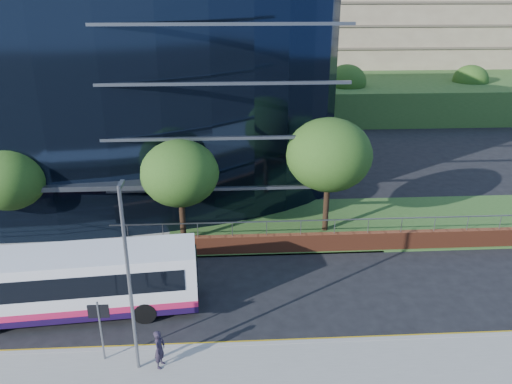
{
  "coord_description": "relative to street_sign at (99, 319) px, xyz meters",
  "views": [
    {
      "loc": [
        9.86,
        -18.71,
        14.47
      ],
      "look_at": [
        11.42,
        8.0,
        3.66
      ],
      "focal_mm": 35.0,
      "sensor_mm": 36.0,
      "label": 1
    }
  ],
  "objects": [
    {
      "name": "retaining_wall",
      "position": [
        15.5,
        8.89,
        -1.54
      ],
      "size": [
        34.0,
        0.4,
        2.11
      ],
      "color": "brown",
      "rests_on": "ground"
    },
    {
      "name": "tree_dist_e",
      "position": [
        19.5,
        41.59,
        2.39
      ],
      "size": [
        4.62,
        4.62,
        6.51
      ],
      "color": "black",
      "rests_on": "ground"
    },
    {
      "name": "grass_verge",
      "position": [
        19.5,
        12.59,
        -2.09
      ],
      "size": [
        36.0,
        8.0,
        0.12
      ],
      "primitive_type": "cube",
      "color": "#2D511E",
      "rests_on": "ground"
    },
    {
      "name": "kerb",
      "position": [
        -4.5,
        0.59,
        -2.07
      ],
      "size": [
        80.0,
        0.25,
        0.16
      ],
      "primitive_type": "cube",
      "color": "gray",
      "rests_on": "ground"
    },
    {
      "name": "street_sign",
      "position": [
        0.0,
        0.0,
        0.0
      ],
      "size": [
        0.85,
        0.09,
        2.8
      ],
      "color": "slate",
      "rests_on": "pavement_near"
    },
    {
      "name": "streetlight_east",
      "position": [
        1.5,
        -0.59,
        2.29
      ],
      "size": [
        0.15,
        0.77,
        8.0
      ],
      "color": "slate",
      "rests_on": "pavement_near"
    },
    {
      "name": "yellow_line_inner",
      "position": [
        -4.5,
        0.94,
        -2.14
      ],
      "size": [
        80.0,
        0.08,
        0.01
      ],
      "primitive_type": "cube",
      "color": "gold",
      "rests_on": "ground"
    },
    {
      "name": "tree_far_c",
      "position": [
        2.5,
        10.59,
        2.39
      ],
      "size": [
        4.62,
        4.62,
        6.51
      ],
      "color": "black",
      "rests_on": "ground"
    },
    {
      "name": "apartment_block",
      "position": [
        27.5,
        58.8,
        8.96
      ],
      "size": [
        60.0,
        42.0,
        30.0
      ],
      "color": "#2D511E",
      "rests_on": "ground"
    },
    {
      "name": "tree_far_b",
      "position": [
        -7.5,
        11.09,
        2.06
      ],
      "size": [
        4.29,
        4.29,
        6.05
      ],
      "color": "black",
      "rests_on": "ground"
    },
    {
      "name": "tree_far_d",
      "position": [
        11.5,
        11.59,
        3.04
      ],
      "size": [
        5.28,
        5.28,
        7.44
      ],
      "color": "black",
      "rests_on": "ground"
    },
    {
      "name": "glass_office",
      "position": [
        -8.5,
        22.44,
        5.85
      ],
      "size": [
        44.0,
        23.1,
        16.0
      ],
      "color": "black",
      "rests_on": "ground"
    },
    {
      "name": "city_bus",
      "position": [
        -2.11,
        3.53,
        -0.44
      ],
      "size": [
        12.11,
        3.73,
        3.23
      ],
      "rotation": [
        0.0,
        0.0,
        0.08
      ],
      "color": "silver",
      "rests_on": "ground"
    },
    {
      "name": "tree_dist_f",
      "position": [
        35.5,
        43.59,
        2.06
      ],
      "size": [
        4.29,
        4.29,
        6.05
      ],
      "color": "black",
      "rests_on": "ground"
    },
    {
      "name": "pedestrian",
      "position": [
        2.41,
        -0.59,
        -1.15
      ],
      "size": [
        0.56,
        0.71,
        1.7
      ],
      "primitive_type": "imported",
      "rotation": [
        0.0,
        0.0,
        1.29
      ],
      "color": "#231C2A",
      "rests_on": "pavement_near"
    },
    {
      "name": "yellow_line_outer",
      "position": [
        -4.5,
        0.79,
        -2.14
      ],
      "size": [
        80.0,
        0.08,
        0.01
      ],
      "primitive_type": "cube",
      "color": "gold",
      "rests_on": "ground"
    },
    {
      "name": "ground",
      "position": [
        -4.5,
        1.59,
        -2.15
      ],
      "size": [
        200.0,
        200.0,
        0.0
      ],
      "primitive_type": "plane",
      "color": "black",
      "rests_on": "ground"
    }
  ]
}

